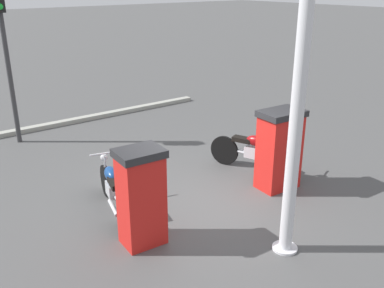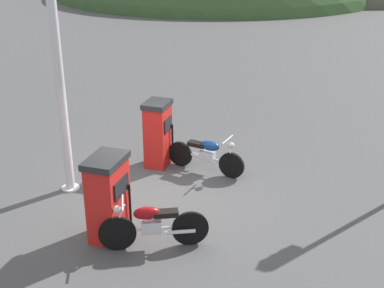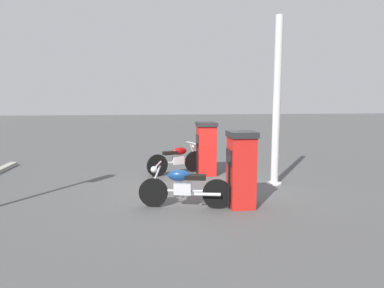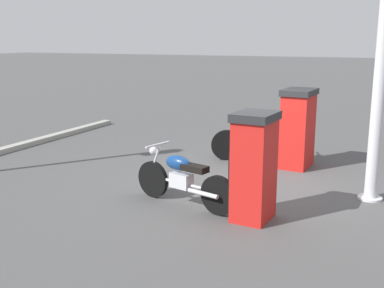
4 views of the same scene
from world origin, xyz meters
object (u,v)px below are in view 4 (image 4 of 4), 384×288
fuel_pump_near (298,128)px  motorcycle_far_pump (182,178)px  fuel_pump_far (254,166)px  motorcycle_near_pump (258,139)px  canopy_support_pole (381,70)px

fuel_pump_near → motorcycle_far_pump: 3.34m
fuel_pump_near → fuel_pump_far: (0.00, 3.22, -0.01)m
fuel_pump_near → motorcycle_near_pump: fuel_pump_near is taller
fuel_pump_far → motorcycle_near_pump: 3.52m
motorcycle_near_pump → canopy_support_pole: size_ratio=0.42×
fuel_pump_near → fuel_pump_far: size_ratio=1.01×
motorcycle_near_pump → motorcycle_far_pump: (0.33, 3.26, -0.03)m
motorcycle_near_pump → canopy_support_pole: bearing=144.4°
fuel_pump_near → canopy_support_pole: canopy_support_pole is taller
fuel_pump_near → canopy_support_pole: bearing=134.8°
fuel_pump_far → motorcycle_far_pump: (1.21, -0.13, -0.37)m
motorcycle_near_pump → motorcycle_far_pump: size_ratio=0.98×
motorcycle_near_pump → motorcycle_far_pump: bearing=84.2°
motorcycle_far_pump → motorcycle_near_pump: bearing=-95.8°
fuel_pump_far → canopy_support_pole: 2.64m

